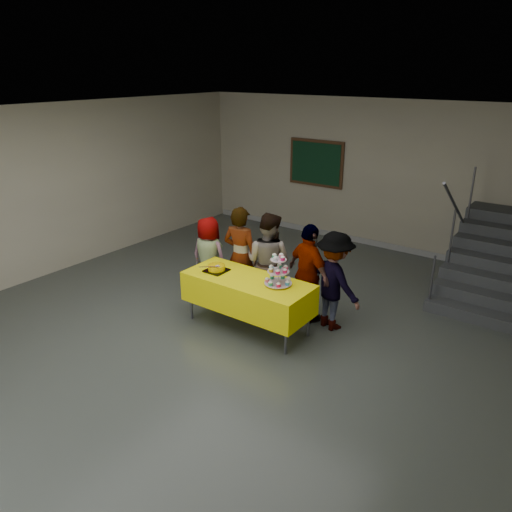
{
  "coord_description": "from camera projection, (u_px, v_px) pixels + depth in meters",
  "views": [
    {
      "loc": [
        4.05,
        -4.55,
        3.57
      ],
      "look_at": [
        0.16,
        0.78,
        1.05
      ],
      "focal_mm": 35.0,
      "sensor_mm": 36.0,
      "label": 1
    }
  ],
  "objects": [
    {
      "name": "bake_table",
      "position": [
        248.0,
        292.0,
        7.09
      ],
      "size": [
        1.88,
        0.78,
        0.77
      ],
      "color": "#595960",
      "rests_on": "ground"
    },
    {
      "name": "schoolchild_d",
      "position": [
        309.0,
        274.0,
        7.23
      ],
      "size": [
        0.95,
        0.67,
        1.5
      ],
      "primitive_type": "imported",
      "rotation": [
        0.0,
        0.0,
        2.75
      ],
      "color": "slate",
      "rests_on": "ground"
    },
    {
      "name": "cupcake_stand",
      "position": [
        278.0,
        273.0,
        6.75
      ],
      "size": [
        0.38,
        0.38,
        0.44
      ],
      "color": "silver",
      "rests_on": "bake_table"
    },
    {
      "name": "schoolchild_a",
      "position": [
        209.0,
        257.0,
        8.11
      ],
      "size": [
        0.68,
        0.48,
        1.33
      ],
      "primitive_type": "imported",
      "rotation": [
        0.0,
        0.0,
        3.23
      ],
      "color": "slate",
      "rests_on": "ground"
    },
    {
      "name": "schoolchild_b",
      "position": [
        241.0,
        257.0,
        7.74
      ],
      "size": [
        0.63,
        0.45,
        1.6
      ],
      "primitive_type": "imported",
      "rotation": [
        0.0,
        0.0,
        3.27
      ],
      "color": "slate",
      "rests_on": "ground"
    },
    {
      "name": "room_shell",
      "position": [
        210.0,
        190.0,
        6.19
      ],
      "size": [
        10.0,
        10.04,
        3.02
      ],
      "color": "#4C514C",
      "rests_on": "ground"
    },
    {
      "name": "bear_cake",
      "position": [
        216.0,
        267.0,
        7.26
      ],
      "size": [
        0.32,
        0.36,
        0.12
      ],
      "color": "black",
      "rests_on": "bake_table"
    },
    {
      "name": "schoolchild_c",
      "position": [
        268.0,
        262.0,
        7.61
      ],
      "size": [
        0.81,
        0.66,
        1.55
      ],
      "primitive_type": "imported",
      "rotation": [
        0.0,
        0.0,
        3.24
      ],
      "color": "slate",
      "rests_on": "ground"
    },
    {
      "name": "schoolchild_e",
      "position": [
        334.0,
        281.0,
        7.05
      ],
      "size": [
        1.06,
        0.82,
        1.45
      ],
      "primitive_type": "imported",
      "rotation": [
        0.0,
        0.0,
        2.81
      ],
      "color": "slate",
      "rests_on": "ground"
    },
    {
      "name": "staircase",
      "position": [
        495.0,
        262.0,
        8.39
      ],
      "size": [
        1.3,
        2.4,
        2.04
      ],
      "color": "#424447",
      "rests_on": "ground"
    },
    {
      "name": "noticeboard",
      "position": [
        316.0,
        163.0,
        10.82
      ],
      "size": [
        1.3,
        0.05,
        1.0
      ],
      "color": "#472B16",
      "rests_on": "ground"
    }
  ]
}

